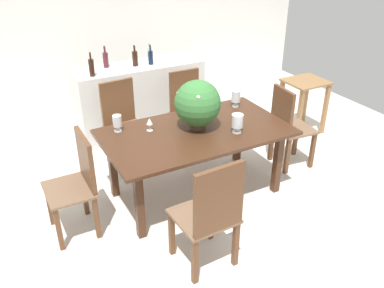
{
  "coord_description": "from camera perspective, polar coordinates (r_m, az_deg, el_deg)",
  "views": [
    {
      "loc": [
        -1.76,
        -3.16,
        2.59
      ],
      "look_at": [
        0.03,
        0.18,
        0.53
      ],
      "focal_mm": 38.25,
      "sensor_mm": 36.0,
      "label": 1
    }
  ],
  "objects": [
    {
      "name": "chair_head_end",
      "position": [
        3.84,
        -15.61,
        -4.78
      ],
      "size": [
        0.41,
        0.48,
        0.97
      ],
      "rotation": [
        0.0,
        0.0,
        -1.57
      ],
      "color": "brown",
      "rests_on": "ground"
    },
    {
      "name": "crystal_vase_right",
      "position": [
        4.04,
        6.34,
        3.14
      ],
      "size": [
        0.12,
        0.12,
        0.19
      ],
      "color": "silver",
      "rests_on": "dining_table"
    },
    {
      "name": "chair_foot_end",
      "position": [
        4.83,
        13.21,
        2.71
      ],
      "size": [
        0.46,
        0.45,
        0.99
      ],
      "rotation": [
        0.0,
        0.0,
        1.47
      ],
      "color": "brown",
      "rests_on": "ground"
    },
    {
      "name": "back_wall",
      "position": [
        6.16,
        -11.36,
        15.92
      ],
      "size": [
        6.4,
        0.1,
        2.6
      ],
      "primitive_type": "cube",
      "color": "white",
      "rests_on": "ground"
    },
    {
      "name": "crystal_vase_left",
      "position": [
        4.63,
        6.14,
        6.57
      ],
      "size": [
        0.1,
        0.1,
        0.19
      ],
      "color": "silver",
      "rests_on": "dining_table"
    },
    {
      "name": "side_table",
      "position": [
        5.76,
        15.37,
        6.56
      ],
      "size": [
        0.53,
        0.47,
        0.74
      ],
      "color": "olive",
      "rests_on": "ground"
    },
    {
      "name": "wine_bottle_green",
      "position": [
        5.44,
        -11.96,
        11.46
      ],
      "size": [
        0.07,
        0.07,
        0.27
      ],
      "color": "#511E28",
      "rests_on": "kitchen_counter"
    },
    {
      "name": "wine_bottle_clear",
      "position": [
        5.66,
        -5.93,
        12.46
      ],
      "size": [
        0.06,
        0.06,
        0.23
      ],
      "color": "#B2BFB7",
      "rests_on": "kitchen_counter"
    },
    {
      "name": "wine_bottle_tall",
      "position": [
        5.14,
        -13.83,
        10.35
      ],
      "size": [
        0.06,
        0.06,
        0.29
      ],
      "color": "black",
      "rests_on": "kitchen_counter"
    },
    {
      "name": "chair_far_left",
      "position": [
        4.86,
        -9.65,
        3.36
      ],
      "size": [
        0.48,
        0.5,
        1.0
      ],
      "rotation": [
        0.0,
        0.0,
        0.09
      ],
      "color": "brown",
      "rests_on": "ground"
    },
    {
      "name": "kitchen_counter",
      "position": [
        5.65,
        -7.22,
        6.31
      ],
      "size": [
        1.72,
        0.54,
        0.94
      ],
      "primitive_type": "cube",
      "color": "silver",
      "rests_on": "ground"
    },
    {
      "name": "dining_table",
      "position": [
        4.13,
        0.55,
        0.79
      ],
      "size": [
        1.87,
        1.05,
        0.75
      ],
      "color": "#422616",
      "rests_on": "ground"
    },
    {
      "name": "chair_near_left",
      "position": [
        3.27,
        2.69,
        -9.5
      ],
      "size": [
        0.49,
        0.48,
        1.05
      ],
      "rotation": [
        0.0,
        0.0,
        3.19
      ],
      "color": "brown",
      "rests_on": "ground"
    },
    {
      "name": "crystal_vase_center_near",
      "position": [
        4.11,
        -10.38,
        3.05
      ],
      "size": [
        0.09,
        0.09,
        0.17
      ],
      "color": "silver",
      "rests_on": "dining_table"
    },
    {
      "name": "chair_far_right",
      "position": [
        5.15,
        -0.65,
        5.26
      ],
      "size": [
        0.43,
        0.41,
        1.0
      ],
      "rotation": [
        0.0,
        0.0,
        -0.02
      ],
      "color": "brown",
      "rests_on": "ground"
    },
    {
      "name": "wine_glass",
      "position": [
        4.08,
        -5.95,
        3.07
      ],
      "size": [
        0.06,
        0.06,
        0.13
      ],
      "color": "silver",
      "rests_on": "dining_table"
    },
    {
      "name": "ground_plane",
      "position": [
        4.45,
        0.8,
        -7.07
      ],
      "size": [
        7.04,
        7.04,
        0.0
      ],
      "primitive_type": "plane",
      "color": "silver"
    },
    {
      "name": "wine_bottle_amber",
      "position": [
        5.48,
        -5.8,
        11.95
      ],
      "size": [
        0.06,
        0.06,
        0.26
      ],
      "color": "#0F1E38",
      "rests_on": "kitchen_counter"
    },
    {
      "name": "flower_centerpiece",
      "position": [
        4.04,
        0.78,
        5.63
      ],
      "size": [
        0.46,
        0.46,
        0.5
      ],
      "color": "#4C3828",
      "rests_on": "dining_table"
    },
    {
      "name": "wine_bottle_dark",
      "position": [
        5.44,
        -7.95,
        11.77
      ],
      "size": [
        0.07,
        0.07,
        0.27
      ],
      "color": "black",
      "rests_on": "kitchen_counter"
    }
  ]
}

